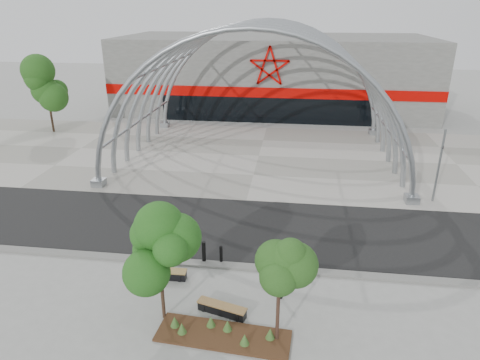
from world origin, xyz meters
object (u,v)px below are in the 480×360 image
Objects in this scene: bollard_2 at (221,255)px; street_tree_0 at (159,249)px; signal_pole at (439,165)px; bench_1 at (222,309)px; bench_0 at (163,274)px; street_tree_1 at (279,276)px.

street_tree_0 is at bearing -111.35° from bollard_2.
signal_pole is 5.05× the size of bollard_2.
street_tree_0 is 3.60m from bench_1.
signal_pole is at bearing 35.21° from bench_0.
street_tree_1 is 1.87× the size of bench_1.
signal_pole reaches higher than street_tree_1.
street_tree_0 reaches higher than bench_0.
bollard_2 is at bearing 68.65° from street_tree_0.
street_tree_1 is 1.84× the size of bench_0.
street_tree_1 is at bearing -31.21° from bench_0.
signal_pole is 18.12m from street_tree_0.
signal_pole is 1.08× the size of street_tree_0.
bench_0 is 2.76m from bollard_2.
signal_pole is 15.75m from street_tree_1.
bench_1 is (-2.19, 1.14, -2.54)m from street_tree_1.
bollard_2 reaches higher than bench_1.
bollard_2 is (2.32, 1.48, 0.24)m from bench_0.
signal_pole is at bearing 35.70° from bollard_2.
street_tree_0 is 2.07× the size of bench_1.
signal_pole is 17.29m from bench_0.
street_tree_0 is (-13.24, -12.36, 0.65)m from signal_pole.
bench_0 is 3.55m from bench_1.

